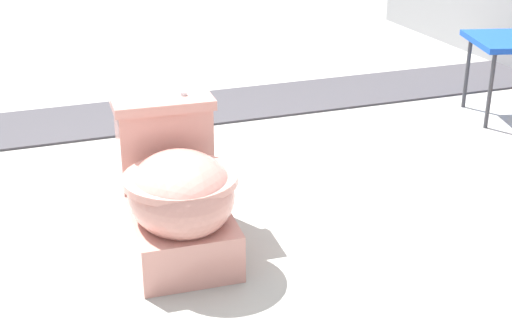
# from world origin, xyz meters

# --- Properties ---
(ground_plane) EXTENTS (14.00, 14.00, 0.00)m
(ground_plane) POSITION_xyz_m (0.00, 0.00, 0.00)
(ground_plane) COLOR #A8A59E
(gravel_strip) EXTENTS (0.56, 8.00, 0.01)m
(gravel_strip) POSITION_xyz_m (-1.23, 0.50, 0.01)
(gravel_strip) COLOR #423F44
(gravel_strip) RESTS_ON ground
(toilet) EXTENTS (0.65, 0.41, 0.52)m
(toilet) POSITION_xyz_m (0.23, 0.02, 0.22)
(toilet) COLOR tan
(toilet) RESTS_ON ground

